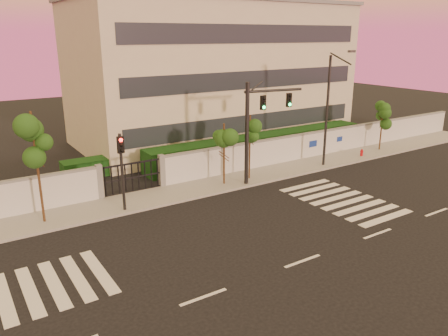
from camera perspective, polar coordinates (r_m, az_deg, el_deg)
The scene contains 14 objects.
ground at distance 19.72m, azimuth 10.21°, elevation -11.89°, with size 120.00×120.00×0.00m, color black.
sidewalk at distance 27.51m, azimuth -4.82°, elevation -2.94°, with size 60.00×3.00×0.15m, color gray.
perimeter_wall at distance 28.51m, azimuth -6.12°, elevation -0.15°, with size 60.00×0.36×2.20m.
hedge_row at distance 31.38m, azimuth -6.66°, elevation 0.96°, with size 41.00×4.25×1.80m.
institutional_building at distance 40.45m, azimuth -1.49°, elevation 12.37°, with size 24.40×12.40×12.25m.
road_markings at distance 21.44m, azimuth 0.12°, elevation -9.07°, with size 57.00×7.62×0.02m.
street_tree_c at distance 23.46m, azimuth -23.48°, elevation 3.05°, with size 1.52×1.21×5.91m.
street_tree_d at distance 27.68m, azimuth 0.02°, elevation 3.65°, with size 1.48×1.18×4.12m.
street_tree_e at distance 28.73m, azimuth 3.43°, elevation 4.64°, with size 1.32×1.05×4.47m.
street_tree_f at distance 38.66m, azimuth 20.02°, elevation 6.44°, with size 1.45×1.15×4.09m.
traffic_signal_main at distance 27.95m, azimuth 4.46°, elevation 6.21°, with size 4.20×0.91×6.68m.
traffic_signal_secondary at distance 24.04m, azimuth -13.22°, elevation 0.59°, with size 0.35×0.34×4.45m.
streetlight_east at distance 32.31m, azimuth 13.57°, elevation 7.90°, with size 0.51×2.04×8.46m.
fire_hydrant at distance 36.58m, azimuth 17.53°, elevation 1.83°, with size 0.27×0.26×0.70m.
Camera 1 is at (-12.11, -12.36, 9.45)m, focal length 35.00 mm.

